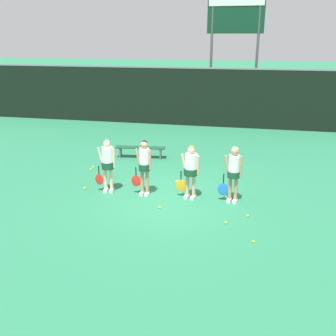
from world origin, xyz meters
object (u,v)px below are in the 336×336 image
Objects in this scene: tennis_ball_8 at (93,167)px; tennis_ball_5 at (102,169)px; tennis_ball_4 at (85,188)px; player_2 at (191,167)px; tennis_ball_2 at (247,216)px; player_3 at (234,170)px; player_1 at (144,163)px; tennis_ball_3 at (177,181)px; bench_courtside at (140,148)px; player_0 at (107,162)px; tennis_ball_6 at (253,242)px; tennis_ball_7 at (91,169)px; tennis_ball_0 at (226,223)px; scoreboard at (235,29)px; tennis_ball_1 at (160,207)px.

tennis_ball_5 is at bearing -13.71° from tennis_ball_8.
tennis_ball_8 reaches higher than tennis_ball_4.
tennis_ball_2 is (1.70, -0.97, -0.92)m from player_2.
player_3 is 1.42m from tennis_ball_2.
tennis_ball_5 is (-3.52, 1.90, -0.92)m from player_2.
player_1 is 1.74m from tennis_ball_3.
player_2 is at bearing -60.46° from bench_courtside.
tennis_ball_6 is (4.42, -2.31, -0.93)m from player_0.
player_2 is 1.23m from player_3.
player_1 is at bearing -35.39° from tennis_ball_7.
bench_courtside reaches higher than tennis_ball_3.
player_1 reaches higher than tennis_ball_3.
bench_courtside reaches higher than tennis_ball_8.
tennis_ball_2 is at bearing -42.53° from tennis_ball_3.
tennis_ball_0 is 1.04× the size of tennis_ball_6.
player_0 is at bearing 152.44° from tennis_ball_6.
tennis_ball_6 is at bearing -82.93° from tennis_ball_2.
tennis_ball_5 reaches higher than tennis_ball_0.
player_2 is at bearing 128.69° from tennis_ball_6.
tennis_ball_6 is (0.17, -1.37, -0.00)m from tennis_ball_2.
tennis_ball_5 is (-3.95, -9.86, -4.87)m from scoreboard.
scoreboard is 13.64m from tennis_ball_1.
player_2 is 3.48m from tennis_ball_4.
player_2 is 23.50× the size of tennis_ball_3.
player_0 is at bearing -52.75° from tennis_ball_7.
tennis_ball_0 is 1.04× the size of tennis_ball_1.
player_1 is 3.38m from tennis_ball_8.
player_0 is at bearing -56.11° from tennis_ball_8.
tennis_ball_2 is (0.53, 0.53, 0.00)m from tennis_ball_0.
tennis_ball_0 is (1.17, -1.49, -0.92)m from player_2.
player_2 is (2.57, -3.58, 0.57)m from bench_courtside.
tennis_ball_3 is (1.91, 1.22, -0.93)m from player_0.
scoreboard reaches higher than player_0.
tennis_ball_4 is at bearing 172.76° from player_0.
bench_courtside is 6.25m from tennis_ball_2.
tennis_ball_4 is (-0.79, -3.59, -0.35)m from bench_courtside.
scoreboard reaches higher than tennis_ball_3.
tennis_ball_3 is (0.75, 1.23, -0.97)m from player_1.
tennis_ball_8 is (-3.26, 0.81, 0.00)m from tennis_ball_3.
player_1 is (1.18, -3.62, 0.62)m from bench_courtside.
tennis_ball_2 is 1.06× the size of tennis_ball_6.
scoreboard is 99.41× the size of tennis_ball_6.
scoreboard is 3.87× the size of player_3.
player_3 is at bearing -21.42° from tennis_ball_8.
tennis_ball_7 is (-5.11, 1.75, -0.95)m from player_3.
tennis_ball_0 is 5.79m from tennis_ball_5.
player_3 is 24.10× the size of tennis_ball_8.
tennis_ball_8 is (-0.38, 0.09, -0.00)m from tennis_ball_5.
tennis_ball_1 is 0.89× the size of tennis_ball_7.
tennis_ball_4 is (-1.97, 0.04, -0.98)m from player_1.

